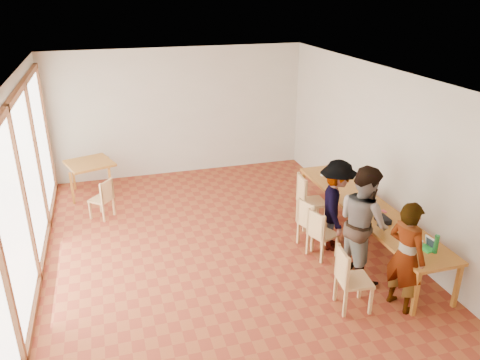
% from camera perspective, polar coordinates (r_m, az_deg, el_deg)
% --- Properties ---
extents(ground, '(8.00, 8.00, 0.00)m').
position_cam_1_polar(ground, '(8.19, -2.25, -8.86)').
color(ground, brown).
rests_on(ground, ground).
extents(wall_back, '(6.00, 0.10, 3.00)m').
position_cam_1_polar(wall_back, '(11.25, -7.45, 8.19)').
color(wall_back, beige).
rests_on(wall_back, ground).
extents(wall_front, '(6.00, 0.10, 3.00)m').
position_cam_1_polar(wall_front, '(4.27, 11.55, -18.53)').
color(wall_front, beige).
rests_on(wall_front, ground).
extents(wall_right, '(0.10, 8.00, 3.00)m').
position_cam_1_polar(wall_right, '(8.68, 17.18, 2.97)').
color(wall_right, beige).
rests_on(wall_right, ground).
extents(window_wall, '(0.10, 8.00, 3.00)m').
position_cam_1_polar(window_wall, '(7.44, -25.12, -1.53)').
color(window_wall, white).
rests_on(window_wall, ground).
extents(ceiling, '(6.00, 8.00, 0.04)m').
position_cam_1_polar(ceiling, '(7.09, -2.63, 12.42)').
color(ceiling, white).
rests_on(ceiling, wall_back).
extents(communal_table, '(0.80, 4.00, 0.75)m').
position_cam_1_polar(communal_table, '(8.40, 15.19, -3.37)').
color(communal_table, '#AB6A26').
rests_on(communal_table, ground).
extents(side_table, '(0.90, 0.90, 0.75)m').
position_cam_1_polar(side_table, '(10.62, -17.85, 1.67)').
color(side_table, '#AB6A26').
rests_on(side_table, ground).
extents(chair_near, '(0.49, 0.49, 0.50)m').
position_cam_1_polar(chair_near, '(6.79, 13.06, -11.02)').
color(chair_near, '#E3B771').
rests_on(chair_near, ground).
extents(chair_mid, '(0.51, 0.51, 0.46)m').
position_cam_1_polar(chair_mid, '(7.92, 9.65, -5.93)').
color(chair_mid, '#E3B771').
rests_on(chair_mid, ground).
extents(chair_far, '(0.53, 0.53, 0.47)m').
position_cam_1_polar(chair_far, '(8.21, 8.48, -4.66)').
color(chair_far, '#E3B771').
rests_on(chair_far, ground).
extents(chair_empty, '(0.52, 0.52, 0.55)m').
position_cam_1_polar(chair_empty, '(8.84, 8.13, -1.94)').
color(chair_empty, '#E3B771').
rests_on(chair_empty, ground).
extents(chair_spare, '(0.53, 0.53, 0.43)m').
position_cam_1_polar(chair_spare, '(9.50, -16.26, -1.77)').
color(chair_spare, '#E3B771').
rests_on(chair_spare, ground).
extents(person_near, '(0.54, 0.69, 1.65)m').
position_cam_1_polar(person_near, '(6.91, 19.56, -8.78)').
color(person_near, gray).
rests_on(person_near, ground).
extents(person_mid, '(0.75, 0.93, 1.84)m').
position_cam_1_polar(person_mid, '(7.42, 14.77, -5.03)').
color(person_mid, gray).
rests_on(person_mid, ground).
extents(person_far, '(0.97, 1.20, 1.62)m').
position_cam_1_polar(person_far, '(8.13, 11.60, -3.08)').
color(person_far, gray).
rests_on(person_far, ground).
extents(laptop_near, '(0.21, 0.23, 0.18)m').
position_cam_1_polar(laptop_near, '(7.34, 21.99, -7.43)').
color(laptop_near, green).
rests_on(laptop_near, communal_table).
extents(laptop_mid, '(0.25, 0.27, 0.20)m').
position_cam_1_polar(laptop_mid, '(8.37, 15.76, -2.78)').
color(laptop_mid, green).
rests_on(laptop_mid, communal_table).
extents(laptop_far, '(0.24, 0.25, 0.18)m').
position_cam_1_polar(laptop_far, '(8.61, 14.72, -1.96)').
color(laptop_far, green).
rests_on(laptop_far, communal_table).
extents(yellow_mug, '(0.17, 0.17, 0.10)m').
position_cam_1_polar(yellow_mug, '(8.63, 14.86, -1.88)').
color(yellow_mug, gold).
rests_on(yellow_mug, communal_table).
extents(green_bottle, '(0.07, 0.07, 0.28)m').
position_cam_1_polar(green_bottle, '(7.23, 22.80, -7.22)').
color(green_bottle, '#1D7431').
rests_on(green_bottle, communal_table).
extents(clear_glass, '(0.07, 0.07, 0.09)m').
position_cam_1_polar(clear_glass, '(7.37, 21.13, -7.22)').
color(clear_glass, silver).
rests_on(clear_glass, communal_table).
extents(condiment_cup, '(0.08, 0.08, 0.06)m').
position_cam_1_polar(condiment_cup, '(9.50, 10.02, 0.69)').
color(condiment_cup, white).
rests_on(condiment_cup, communal_table).
extents(pink_phone, '(0.05, 0.10, 0.01)m').
position_cam_1_polar(pink_phone, '(8.26, 17.17, -3.67)').
color(pink_phone, '#C83B54').
rests_on(pink_phone, communal_table).
extents(black_pouch, '(0.16, 0.26, 0.09)m').
position_cam_1_polar(black_pouch, '(7.88, 17.04, -4.65)').
color(black_pouch, black).
rests_on(black_pouch, communal_table).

